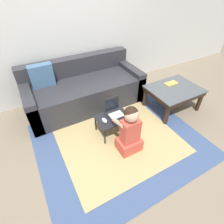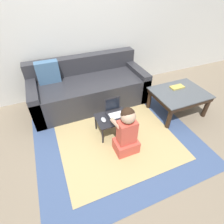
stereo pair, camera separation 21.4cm
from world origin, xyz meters
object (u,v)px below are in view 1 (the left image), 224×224
at_px(person_seated, 130,131).
at_px(computer_mouse, 104,120).
at_px(coffee_table, 174,92).
at_px(couch, 84,90).
at_px(laptop_desk, 113,119).
at_px(book_on_table, 171,84).
at_px(laptop, 115,112).

bearing_deg(person_seated, computer_mouse, 115.34).
bearing_deg(coffee_table, couch, 146.05).
height_order(couch, laptop_desk, couch).
xyz_separation_m(couch, book_on_table, (1.34, -0.75, 0.13)).
distance_m(couch, laptop_desk, 0.93).
bearing_deg(couch, computer_mouse, -93.32).
bearing_deg(coffee_table, book_on_table, 72.43).
xyz_separation_m(computer_mouse, person_seated, (0.18, -0.37, 0.03)).
xyz_separation_m(laptop_desk, book_on_table, (1.25, 0.17, 0.16)).
distance_m(laptop_desk, book_on_table, 1.27).
distance_m(coffee_table, laptop, 1.16).
height_order(coffee_table, laptop, laptop).
relative_size(couch, book_on_table, 8.52).
bearing_deg(book_on_table, laptop_desk, -172.20).
relative_size(coffee_table, computer_mouse, 7.71).
xyz_separation_m(couch, person_seated, (0.12, -1.31, 0.05)).
height_order(laptop, person_seated, person_seated).
bearing_deg(laptop_desk, coffee_table, 2.03).
bearing_deg(laptop, coffee_table, -0.55).
bearing_deg(computer_mouse, laptop, 18.58).
distance_m(laptop_desk, computer_mouse, 0.16).
bearing_deg(computer_mouse, coffee_table, 2.41).
relative_size(laptop, book_on_table, 1.04).
bearing_deg(person_seated, laptop_desk, 94.44).
bearing_deg(book_on_table, couch, 150.87).
height_order(coffee_table, book_on_table, book_on_table).
distance_m(laptop, computer_mouse, 0.22).
xyz_separation_m(couch, laptop, (0.15, -0.87, 0.04)).
xyz_separation_m(coffee_table, person_seated, (-1.18, -0.43, 0.00)).
relative_size(couch, coffee_table, 2.34).
relative_size(laptop, person_seated, 0.34).
bearing_deg(laptop, book_on_table, 5.61).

